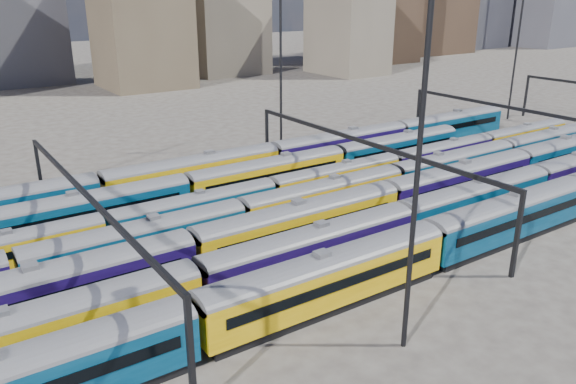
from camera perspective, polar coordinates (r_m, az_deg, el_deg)
ground at (r=59.17m, az=-0.07°, el=-3.54°), size 500.00×500.00×0.00m
rake_0 at (r=50.67m, az=14.20°, el=-4.74°), size 134.49×3.28×5.53m
rake_1 at (r=43.50m, az=-9.24°, el=-8.81°), size 128.87×3.14×5.30m
rake_2 at (r=48.20m, az=-9.79°, el=-5.70°), size 135.01×3.29×5.56m
rake_3 at (r=67.33m, az=10.71°, el=1.46°), size 123.60×3.01×5.08m
rake_4 at (r=67.98m, az=4.96°, el=1.67°), size 92.48×2.71×4.55m
rake_5 at (r=60.22m, az=-19.58°, el=-1.48°), size 106.78×3.13×5.27m
rake_6 at (r=65.32m, az=-18.63°, el=0.44°), size 136.56×3.33×5.62m
gantry_1 at (r=49.16m, az=-19.81°, el=-1.21°), size 0.35×40.35×8.03m
gantry_2 at (r=62.74m, az=7.55°, el=4.23°), size 0.35×40.35×8.03m
gantry_3 at (r=85.18m, az=23.04°, el=6.94°), size 0.35×40.35×8.03m
mast_2 at (r=35.55m, az=13.17°, el=3.86°), size 1.40×0.50×25.60m
mast_3 at (r=83.18m, az=-0.75°, el=13.24°), size 1.40×0.50×25.60m
mast_5 at (r=115.82m, az=22.26°, el=13.67°), size 1.40×0.50×25.60m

